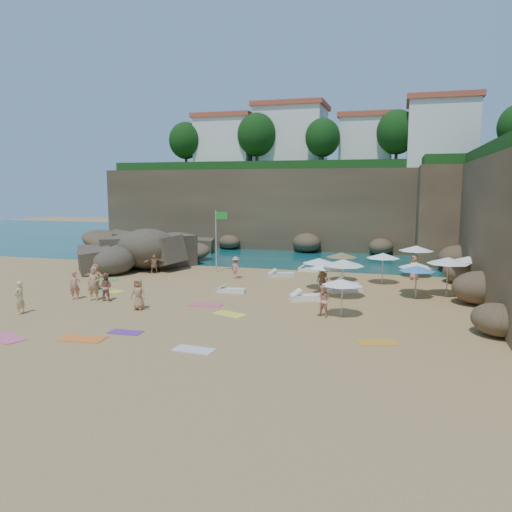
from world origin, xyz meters
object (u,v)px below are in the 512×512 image
(rock_outcrop, at_px, (127,270))
(person_stand_2, at_px, (236,268))
(parasol_2, at_px, (416,265))
(lounger_0, at_px, (281,275))
(person_stand_1, at_px, (106,287))
(person_stand_5, at_px, (154,262))
(flag_pole, at_px, (218,233))
(person_stand_4, at_px, (414,267))
(person_stand_3, at_px, (322,281))
(parasol_1, at_px, (383,256))
(parasol_0, at_px, (319,261))
(person_stand_0, at_px, (75,285))
(person_stand_6, at_px, (19,297))

(rock_outcrop, bearing_deg, person_stand_2, -7.33)
(parasol_2, bearing_deg, person_stand_2, 170.79)
(lounger_0, height_order, person_stand_1, person_stand_1)
(rock_outcrop, xyz_separation_m, person_stand_5, (2.78, -0.92, 0.83))
(flag_pole, height_order, parasol_2, flag_pole)
(rock_outcrop, bearing_deg, person_stand_4, 4.89)
(person_stand_2, xyz_separation_m, person_stand_3, (6.57, -3.65, 0.11))
(person_stand_4, bearing_deg, rock_outcrop, -131.39)
(person_stand_1, bearing_deg, person_stand_4, -153.40)
(person_stand_1, xyz_separation_m, person_stand_3, (11.40, 4.80, 0.08))
(parasol_2, distance_m, person_stand_5, 18.36)
(parasol_1, distance_m, person_stand_5, 16.27)
(parasol_0, xyz_separation_m, parasol_2, (5.72, 0.11, -0.03))
(rock_outcrop, distance_m, lounger_0, 12.07)
(parasol_0, distance_m, lounger_0, 5.04)
(lounger_0, xyz_separation_m, person_stand_0, (-9.58, -10.12, 0.66))
(rock_outcrop, relative_size, flag_pole, 1.74)
(rock_outcrop, xyz_separation_m, parasol_2, (21.00, -3.10, 1.76))
(parasol_2, xyz_separation_m, person_stand_4, (0.03, 4.89, -0.91))
(lounger_0, height_order, person_stand_2, person_stand_2)
(parasol_0, xyz_separation_m, person_stand_4, (5.75, 5.01, -0.94))
(flag_pole, xyz_separation_m, person_stand_0, (-4.65, -10.62, -2.13))
(person_stand_1, distance_m, person_stand_3, 12.37)
(person_stand_0, relative_size, person_stand_1, 1.02)
(rock_outcrop, xyz_separation_m, parasol_1, (19.01, -0.35, 1.87))
(person_stand_2, bearing_deg, person_stand_6, 91.72)
(rock_outcrop, relative_size, person_stand_0, 4.97)
(flag_pole, height_order, person_stand_1, flag_pole)
(parasol_2, relative_size, person_stand_1, 1.28)
(parasol_2, bearing_deg, person_stand_1, -158.57)
(person_stand_1, bearing_deg, person_stand_5, -87.60)
(rock_outcrop, xyz_separation_m, person_stand_0, (2.49, -9.81, 0.80))
(person_stand_2, bearing_deg, parasol_0, -165.64)
(person_stand_3, bearing_deg, lounger_0, 64.52)
(person_stand_0, bearing_deg, person_stand_4, 1.76)
(person_stand_4, bearing_deg, lounger_0, -126.88)
(rock_outcrop, xyz_separation_m, lounger_0, (12.07, 0.31, 0.14))
(lounger_0, xyz_separation_m, person_stand_4, (8.96, 1.48, 0.70))
(person_stand_6, bearing_deg, person_stand_5, 175.06)
(rock_outcrop, height_order, person_stand_0, person_stand_0)
(person_stand_0, bearing_deg, parasol_1, -0.49)
(parasol_0, distance_m, person_stand_0, 14.42)
(parasol_2, xyz_separation_m, person_stand_0, (-18.50, -6.71, -0.95))
(person_stand_2, bearing_deg, person_stand_5, 30.40)
(parasol_1, bearing_deg, person_stand_1, -147.66)
(flag_pole, bearing_deg, parasol_0, -26.28)
(flag_pole, bearing_deg, parasol_2, -15.75)
(flag_pole, xyz_separation_m, person_stand_3, (8.61, -5.64, -2.06))
(lounger_0, relative_size, person_stand_0, 1.13)
(lounger_0, distance_m, person_stand_2, 3.31)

